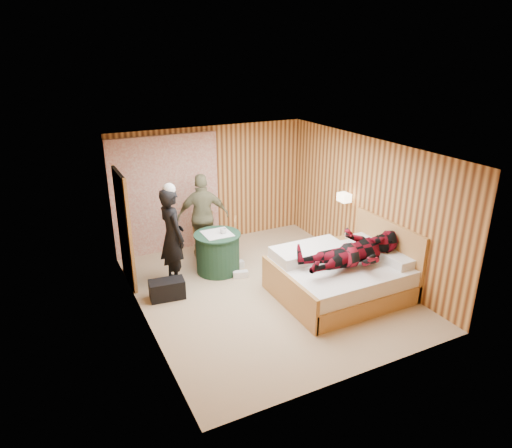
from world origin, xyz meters
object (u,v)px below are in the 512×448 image
chair_near (231,235)px  man_on_bed (355,244)px  nightstand (350,253)px  round_table (218,252)px  man_at_table (203,216)px  bed (342,276)px  chair_far (205,232)px  duffel_bag (167,289)px  woman_standing (172,237)px  wall_lamp (344,197)px

chair_near → man_on_bed: man_on_bed is taller
nightstand → round_table: bearing=157.8°
round_table → man_at_table: size_ratio=0.50×
bed → chair_far: (-1.58, 2.42, 0.20)m
bed → duffel_bag: (-2.73, 1.17, -0.17)m
bed → woman_standing: size_ratio=1.21×
chair_far → man_at_table: man_at_table is taller
wall_lamp → nightstand: size_ratio=0.45×
chair_near → duffel_bag: chair_near is taller
chair_far → man_on_bed: bearing=-55.9°
chair_near → duffel_bag: (-1.62, -1.02, -0.32)m
round_table → duffel_bag: size_ratio=1.49×
bed → man_at_table: man_at_table is taller
bed → nightstand: bed is taller
round_table → man_on_bed: (1.61, -1.96, 0.63)m
duffel_bag → woman_standing: size_ratio=0.33×
chair_near → round_table: bearing=-19.1°
bed → man_on_bed: size_ratio=1.22×
wall_lamp → man_at_table: size_ratio=0.15×
chair_near → duffel_bag: size_ratio=1.42×
round_table → chair_near: chair_near is taller
chair_far → bed: bearing=-54.1°
round_table → man_at_table: 0.87m
nightstand → chair_far: size_ratio=0.61×
wall_lamp → chair_near: 2.35m
nightstand → duffel_bag: 3.52m
duffel_bag → woman_standing: woman_standing is taller
woman_standing → wall_lamp: bearing=-108.0°
nightstand → bed: bearing=-134.6°
bed → chair_far: size_ratio=2.32×
wall_lamp → round_table: 2.62m
round_table → chair_far: (0.00, 0.69, 0.15)m
woman_standing → man_on_bed: (2.47, -1.90, 0.13)m
chair_near → bed: bearing=52.7°
nightstand → chair_far: chair_far is taller
round_table → chair_far: size_ratio=0.94×
nightstand → duffel_bag: bearing=173.4°
round_table → duffel_bag: (-1.15, -0.55, -0.22)m
bed → duffel_bag: size_ratio=3.70×
nightstand → chair_near: size_ratio=0.69×
wall_lamp → round_table: size_ratio=0.30×
man_on_bed → wall_lamp: bearing=60.2°
duffel_bag → woman_standing: bearing=66.3°
woman_standing → man_at_table: (0.86, 0.79, -0.03)m
chair_near → nightstand: bearing=78.5°
round_table → woman_standing: size_ratio=0.49×
chair_far → duffel_bag: size_ratio=1.60×
nightstand → duffel_bag: (-3.49, 0.40, -0.12)m
wall_lamp → nightstand: wall_lamp is taller
bed → man_on_bed: 0.72m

